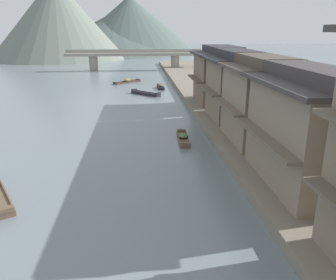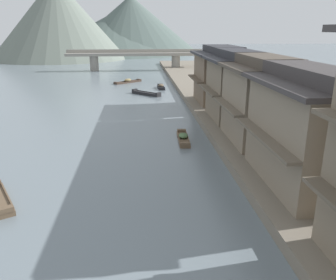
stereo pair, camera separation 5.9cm
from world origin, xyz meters
name	(u,v)px [view 1 (the left image)]	position (x,y,z in m)	size (l,w,h in m)	color
riverbank_right	(274,109)	(15.14, 30.00, 0.32)	(18.00, 110.00, 0.64)	slate
boat_moored_second	(161,87)	(3.93, 46.07, 0.26)	(0.99, 3.55, 0.69)	#232326
boat_moored_third	(127,81)	(-1.20, 52.20, 0.22)	(4.58, 4.09, 0.69)	#423328
boat_moored_far	(183,138)	(4.04, 20.82, 0.22)	(0.96, 3.90, 0.63)	brown
boat_midriver_drifting	(146,93)	(1.57, 41.07, 0.19)	(3.94, 3.98, 0.57)	#232326
house_waterfront_second	(309,129)	(9.33, 11.26, 3.64)	(5.31, 8.35, 6.14)	gray
house_waterfront_tall	(262,100)	(9.45, 18.69, 3.65)	(5.55, 7.11, 6.14)	gray
house_waterfront_narrow	(236,85)	(9.45, 25.37, 3.65)	(5.55, 7.06, 6.14)	#7F705B
house_waterfront_far	(221,75)	(9.82, 32.87, 3.64)	(6.30, 7.32, 6.14)	#75604C
stone_bridge	(135,57)	(0.00, 70.02, 2.89)	(29.04, 2.40, 4.36)	gray
hill_far_west	(130,25)	(-1.55, 126.51, 9.92)	(49.51, 49.51, 19.84)	#4C5B56
hill_far_centre	(116,33)	(-6.93, 125.50, 7.23)	(56.05, 56.05, 14.46)	#4C5B56
hill_far_east	(57,19)	(-22.29, 102.30, 11.22)	(39.26, 39.26, 22.44)	slate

